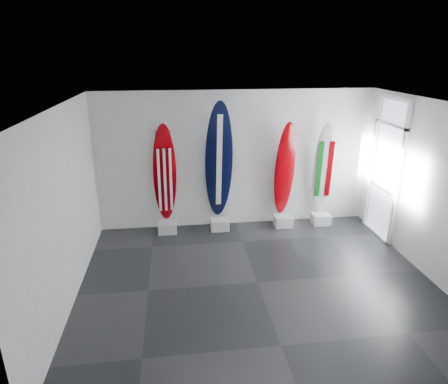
{
  "coord_description": "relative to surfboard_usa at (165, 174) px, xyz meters",
  "views": [
    {
      "loc": [
        -1.31,
        -5.65,
        3.75
      ],
      "look_at": [
        -0.4,
        1.4,
        1.17
      ],
      "focal_mm": 31.3,
      "sensor_mm": 36.0,
      "label": 1
    }
  ],
  "objects": [
    {
      "name": "display_block_usa",
      "position": [
        0.0,
        -0.1,
        -1.2
      ],
      "size": [
        0.4,
        0.3,
        0.24
      ],
      "primitive_type": "cube",
      "color": "silver",
      "rests_on": "floor"
    },
    {
      "name": "surfboard_navy",
      "position": [
        1.15,
        0.0,
        0.22
      ],
      "size": [
        0.61,
        0.47,
        2.61
      ],
      "primitive_type": "ellipsoid",
      "rotation": [
        0.14,
        0.0,
        0.04
      ],
      "color": "black",
      "rests_on": "display_block_navy"
    },
    {
      "name": "wall_front",
      "position": [
        1.54,
        -4.78,
        0.18
      ],
      "size": [
        6.0,
        0.0,
        6.0
      ],
      "primitive_type": "plane",
      "rotation": [
        -1.57,
        0.0,
        0.0
      ],
      "color": "silver",
      "rests_on": "ground"
    },
    {
      "name": "wall_left",
      "position": [
        -1.46,
        -2.28,
        0.18
      ],
      "size": [
        0.0,
        5.0,
        5.0
      ],
      "primitive_type": "plane",
      "rotation": [
        1.57,
        0.0,
        1.57
      ],
      "color": "silver",
      "rests_on": "ground"
    },
    {
      "name": "wall_right",
      "position": [
        4.54,
        -2.28,
        0.18
      ],
      "size": [
        0.0,
        5.0,
        5.0
      ],
      "primitive_type": "plane",
      "rotation": [
        1.57,
        0.0,
        -1.57
      ],
      "color": "silver",
      "rests_on": "ground"
    },
    {
      "name": "glass_door",
      "position": [
        4.51,
        -0.73,
        0.11
      ],
      "size": [
        0.12,
        1.16,
        2.85
      ],
      "primitive_type": null,
      "color": "white",
      "rests_on": "floor"
    },
    {
      "name": "display_block_swiss",
      "position": [
        2.6,
        -0.1,
        -1.2
      ],
      "size": [
        0.4,
        0.3,
        0.24
      ],
      "primitive_type": "cube",
      "color": "silver",
      "rests_on": "floor"
    },
    {
      "name": "surfboard_italy",
      "position": [
        3.48,
        0.0,
        -0.03
      ],
      "size": [
        0.49,
        0.27,
        2.1
      ],
      "primitive_type": "ellipsoid",
      "rotation": [
        0.07,
        0.0,
        -0.1
      ],
      "color": "silver",
      "rests_on": "display_block_italy"
    },
    {
      "name": "display_block_italy",
      "position": [
        3.48,
        -0.1,
        -1.2
      ],
      "size": [
        0.4,
        0.3,
        0.24
      ],
      "primitive_type": "cube",
      "color": "silver",
      "rests_on": "floor"
    },
    {
      "name": "ceiling",
      "position": [
        1.54,
        -2.28,
        1.68
      ],
      "size": [
        6.0,
        6.0,
        0.0
      ],
      "primitive_type": "plane",
      "rotation": [
        3.14,
        0.0,
        0.0
      ],
      "color": "white",
      "rests_on": "wall_back"
    },
    {
      "name": "wall_outlet",
      "position": [
        -0.91,
        0.2,
        -0.97
      ],
      "size": [
        0.09,
        0.02,
        0.13
      ],
      "primitive_type": "cube",
      "color": "silver",
      "rests_on": "wall_back"
    },
    {
      "name": "balcony",
      "position": [
        5.84,
        -0.73,
        -0.82
      ],
      "size": [
        2.8,
        2.2,
        1.2
      ],
      "primitive_type": null,
      "color": "slate",
      "rests_on": "ground"
    },
    {
      "name": "surfboard_usa",
      "position": [
        0.0,
        0.0,
        0.0
      ],
      "size": [
        0.52,
        0.34,
        2.16
      ],
      "primitive_type": "ellipsoid",
      "rotation": [
        0.09,
        0.0,
        0.12
      ],
      "color": "#7F0005",
      "rests_on": "display_block_usa"
    },
    {
      "name": "floor",
      "position": [
        1.54,
        -2.28,
        -1.32
      ],
      "size": [
        6.0,
        6.0,
        0.0
      ],
      "primitive_type": "plane",
      "color": "black",
      "rests_on": "ground"
    },
    {
      "name": "display_block_navy",
      "position": [
        1.15,
        -0.1,
        -1.2
      ],
      "size": [
        0.4,
        0.3,
        0.24
      ],
      "primitive_type": "cube",
      "color": "silver",
      "rests_on": "floor"
    },
    {
      "name": "wall_back",
      "position": [
        1.54,
        0.22,
        0.18
      ],
      "size": [
        6.0,
        0.0,
        6.0
      ],
      "primitive_type": "plane",
      "rotation": [
        1.57,
        0.0,
        0.0
      ],
      "color": "silver",
      "rests_on": "ground"
    },
    {
      "name": "surfboard_swiss",
      "position": [
        2.6,
        0.0,
        -0.01
      ],
      "size": [
        0.53,
        0.37,
        2.14
      ],
      "primitive_type": "ellipsoid",
      "rotation": [
        0.09,
        0.0,
        0.22
      ],
      "color": "#7F0005",
      "rests_on": "display_block_swiss"
    }
  ]
}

